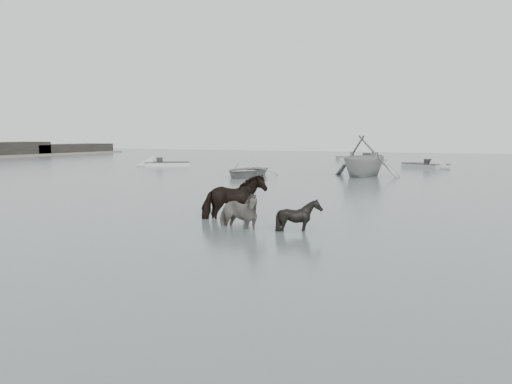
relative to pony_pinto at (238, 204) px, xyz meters
The scene contains 9 objects.
ground 0.75m from the pony_pinto, 125.29° to the right, with size 140.00×140.00×0.00m, color #51605B.
pony_pinto is the anchor object (origin of this frame).
pony_dark 1.95m from the pony_pinto, 120.30° to the left, with size 1.70×1.46×1.72m, color black.
pony_black 1.80m from the pony_pinto, 10.75° to the left, with size 0.92×1.04×1.14m, color black.
rowboat_lead 19.80m from the pony_pinto, 116.20° to the left, with size 3.25×4.55×0.94m, color #A3A29E.
rowboat_trail 21.35m from the pony_pinto, 95.61° to the left, with size 4.51×5.22×2.75m, color #A2A4A1.
skiff_outer 32.05m from the pony_pinto, 128.39° to the left, with size 5.09×1.60×0.75m, color silver, non-canonical shape.
skiff_mid 32.15m from the pony_pinto, 90.17° to the left, with size 5.02×1.60×0.75m, color #959795, non-canonical shape.
skiff_far 43.95m from the pony_pinto, 101.22° to the left, with size 6.35×1.60×0.75m, color #9C9E9B, non-canonical shape.
Camera 1 is at (7.76, -14.14, 2.71)m, focal length 40.00 mm.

